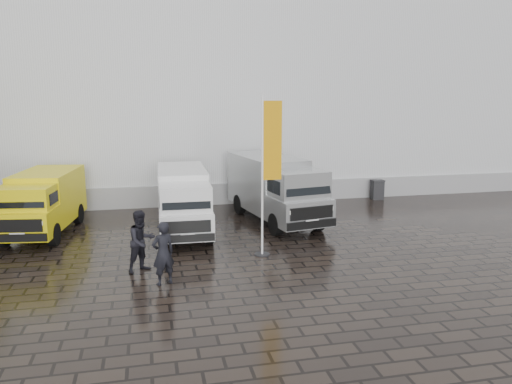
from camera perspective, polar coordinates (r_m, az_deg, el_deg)
ground at (r=16.55m, az=1.09°, el=-7.21°), size 120.00×120.00×0.00m
exhibition_hall at (r=31.79m, az=-2.13°, el=12.59°), size 44.00×16.00×12.00m
hall_plinth at (r=24.36m, az=1.34°, el=0.01°), size 44.00×0.15×1.00m
van_yellow at (r=20.35m, az=-23.18°, el=-1.28°), size 2.60×5.19×2.29m
van_white at (r=19.15m, az=-8.33°, el=-1.12°), size 1.94×5.49×2.36m
van_silver at (r=20.55m, az=2.26°, el=0.22°), size 3.10×6.33×2.63m
flagpole at (r=15.92m, az=1.37°, el=2.90°), size 0.88×0.50×5.22m
wheelie_bin at (r=25.75m, az=13.68°, el=0.28°), size 0.64×0.64×0.97m
person_front at (r=14.09m, az=-10.56°, el=-6.90°), size 0.77×0.65×1.79m
person_tent at (r=15.23m, az=-12.94°, el=-5.49°), size 1.14×1.09×1.86m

